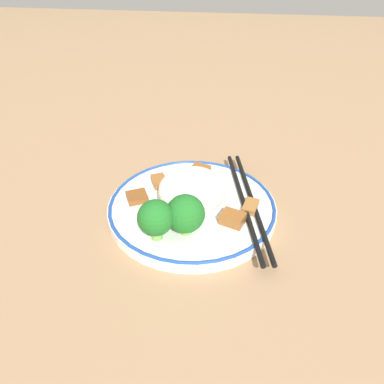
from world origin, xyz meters
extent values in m
plane|color=#9E7A56|center=(0.00, 0.00, 0.00)|extent=(3.00, 3.00, 0.00)
cylinder|color=white|center=(0.00, 0.00, 0.01)|extent=(0.23, 0.23, 0.01)
torus|color=#1E479E|center=(0.00, 0.00, 0.01)|extent=(0.23, 0.23, 0.00)
ellipsoid|color=white|center=(0.00, 0.00, 0.04)|extent=(0.09, 0.09, 0.05)
cylinder|color=#72AD4C|center=(0.03, 0.07, 0.02)|extent=(0.01, 0.01, 0.01)
sphere|color=#1E6B23|center=(0.03, 0.07, 0.05)|extent=(0.04, 0.04, 0.04)
cylinder|color=#72AD4C|center=(0.00, 0.06, 0.02)|extent=(0.02, 0.02, 0.01)
sphere|color=#1E6B23|center=(0.00, 0.06, 0.04)|extent=(0.05, 0.05, 0.05)
cube|color=#995B28|center=(0.05, -0.04, 0.02)|extent=(0.03, 0.03, 0.01)
cube|color=brown|center=(0.08, 0.00, 0.02)|extent=(0.04, 0.04, 0.01)
cube|color=#9E6633|center=(-0.08, 0.00, 0.02)|extent=(0.02, 0.03, 0.01)
cube|color=#9E6633|center=(-0.02, -0.04, 0.02)|extent=(0.03, 0.02, 0.01)
cube|color=brown|center=(0.00, -0.08, 0.02)|extent=(0.04, 0.04, 0.01)
cube|color=brown|center=(-0.06, 0.03, 0.02)|extent=(0.04, 0.03, 0.01)
cylinder|color=black|center=(-0.08, -0.01, 0.02)|extent=(0.06, 0.24, 0.01)
cylinder|color=black|center=(-0.07, -0.01, 0.02)|extent=(0.06, 0.24, 0.01)
camera|label=1|loc=(-0.06, 0.41, 0.32)|focal=35.00mm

